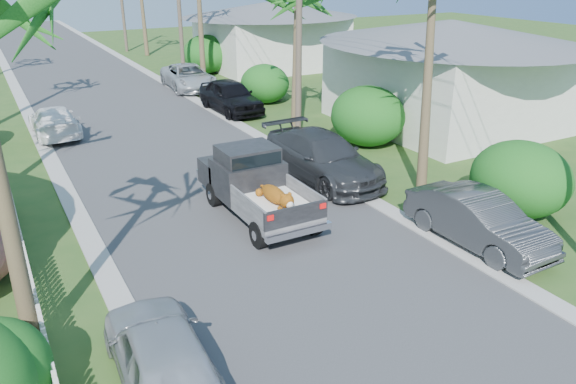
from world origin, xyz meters
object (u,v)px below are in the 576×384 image
parked_car_rd (189,77)px  parked_car_rf (231,96)px  parked_car_ln (162,356)px  parked_car_rn (478,220)px  pickup_truck (252,182)px  parked_car_lf (54,122)px  parked_car_rm (322,157)px  utility_pole_b (299,31)px  utility_pole_c (179,7)px  house_right_near (446,77)px  house_right_far (270,37)px

parked_car_rd → parked_car_rf: bearing=-86.5°
parked_car_ln → parked_car_rn: bearing=-168.5°
pickup_truck → parked_car_lf: size_ratio=1.14×
parked_car_rf → parked_car_rm: bearing=-96.9°
parked_car_rf → parked_car_lf: 8.60m
pickup_truck → parked_car_rf: pickup_truck is taller
parked_car_rm → parked_car_ln: parked_car_rm is taller
parked_car_rf → parked_car_ln: (-9.23, -18.20, -0.12)m
parked_car_rf → parked_car_ln: bearing=-118.3°
utility_pole_b → parked_car_rn: bearing=-93.2°
parked_car_rf → utility_pole_c: utility_pole_c is taller
pickup_truck → parked_car_rn: pickup_truck is taller
parked_car_rd → utility_pole_c: 4.72m
parked_car_rn → utility_pole_c: 26.18m
parked_car_lf → parked_car_rn: bearing=116.6°
parked_car_lf → house_right_near: (16.60, -6.79, 1.57)m
parked_car_rd → house_right_far: 9.36m
house_right_far → utility_pole_b: size_ratio=1.00×
parked_car_rn → house_right_far: (8.00, 27.88, 1.40)m
parked_car_ln → house_right_near: size_ratio=0.45×
parked_car_rn → house_right_near: size_ratio=0.48×
parked_car_rm → house_right_far: house_right_far is taller
pickup_truck → parked_car_rn: bearing=-47.9°
parked_car_lf → house_right_far: 20.09m
utility_pole_b → parked_car_ln: bearing=-128.8°
pickup_truck → house_right_far: house_right_far is taller
house_right_far → utility_pole_b: 18.71m
parked_car_rm → utility_pole_b: bearing=68.2°
parked_car_rn → house_right_far: house_right_far is taller
house_right_far → parked_car_rn: bearing=-106.0°
parked_car_rm → parked_car_ln: size_ratio=1.35×
pickup_truck → parked_car_ln: pickup_truck is taller
parked_car_ln → utility_pole_b: (9.83, 12.24, 3.90)m
house_right_near → utility_pole_c: size_ratio=1.00×
parked_car_rf → parked_car_rd: (0.00, 6.39, -0.08)m
parked_car_rn → utility_pole_b: utility_pole_b is taller
parked_car_rd → house_right_near: house_right_near is taller
parked_car_rn → utility_pole_b: bearing=85.4°
parked_car_rd → house_right_far: size_ratio=0.59×
parked_car_rf → utility_pole_b: bearing=-85.6°
pickup_truck → parked_car_rf: bearing=69.5°
house_right_near → utility_pole_b: 7.84m
parked_car_rm → utility_pole_b: size_ratio=0.62×
house_right_far → utility_pole_c: (-7.40, -2.00, 2.48)m
parked_car_rm → parked_car_rn: bearing=-83.1°
pickup_truck → parked_car_rf: 12.72m
parked_car_rm → parked_car_rd: 16.91m
pickup_truck → utility_pole_c: 21.85m
parked_car_rf → house_right_far: (8.00, 11.04, 1.30)m
house_right_near → house_right_far: 18.00m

